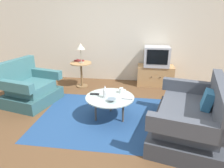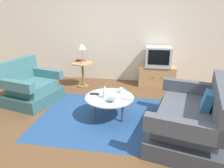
# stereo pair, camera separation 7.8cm
# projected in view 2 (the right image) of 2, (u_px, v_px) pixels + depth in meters

# --- Properties ---
(ground_plane) EXTENTS (16.00, 16.00, 0.00)m
(ground_plane) POSITION_uv_depth(u_px,v_px,m) (100.00, 122.00, 3.42)
(ground_plane) COLOR brown
(back_wall) EXTENTS (9.00, 0.12, 2.70)m
(back_wall) POSITION_uv_depth(u_px,v_px,m) (119.00, 29.00, 5.11)
(back_wall) COLOR beige
(back_wall) RESTS_ON ground
(area_rug) EXTENTS (2.48, 1.86, 0.00)m
(area_rug) POSITION_uv_depth(u_px,v_px,m) (110.00, 118.00, 3.55)
(area_rug) COLOR navy
(area_rug) RESTS_ON ground
(armchair) EXTENTS (1.04, 1.14, 0.87)m
(armchair) POSITION_uv_depth(u_px,v_px,m) (31.00, 88.00, 4.10)
(armchair) COLOR #325C60
(armchair) RESTS_ON ground
(couch) EXTENTS (1.27, 1.76, 0.87)m
(couch) POSITION_uv_depth(u_px,v_px,m) (190.00, 119.00, 2.95)
(couch) COLOR #3E424B
(couch) RESTS_ON ground
(coffee_table) EXTENTS (0.84, 0.84, 0.41)m
(coffee_table) POSITION_uv_depth(u_px,v_px,m) (109.00, 98.00, 3.43)
(coffee_table) COLOR #B2C6C1
(coffee_table) RESTS_ON ground
(side_table) EXTENTS (0.51, 0.51, 0.61)m
(side_table) POSITION_uv_depth(u_px,v_px,m) (83.00, 69.00, 4.89)
(side_table) COLOR tan
(side_table) RESTS_ON ground
(tv_stand) EXTENTS (0.88, 0.47, 0.50)m
(tv_stand) POSITION_uv_depth(u_px,v_px,m) (157.00, 76.00, 5.03)
(tv_stand) COLOR tan
(tv_stand) RESTS_ON ground
(television) EXTENTS (0.61, 0.46, 0.48)m
(television) POSITION_uv_depth(u_px,v_px,m) (158.00, 57.00, 4.85)
(television) COLOR #B7B7BC
(television) RESTS_ON tv_stand
(table_lamp) EXTENTS (0.20, 0.20, 0.47)m
(table_lamp) POSITION_uv_depth(u_px,v_px,m) (82.00, 47.00, 4.67)
(table_lamp) COLOR #9E937A
(table_lamp) RESTS_ON side_table
(vase) EXTENTS (0.07, 0.07, 0.22)m
(vase) POSITION_uv_depth(u_px,v_px,m) (105.00, 92.00, 3.34)
(vase) COLOR white
(vase) RESTS_ON coffee_table
(mug) EXTENTS (0.12, 0.08, 0.09)m
(mug) POSITION_uv_depth(u_px,v_px,m) (121.00, 91.00, 3.56)
(mug) COLOR white
(mug) RESTS_ON coffee_table
(bowl) EXTENTS (0.15, 0.15, 0.05)m
(bowl) POSITION_uv_depth(u_px,v_px,m) (111.00, 100.00, 3.23)
(bowl) COLOR slate
(bowl) RESTS_ON coffee_table
(tv_remote_dark) EXTENTS (0.16, 0.06, 0.02)m
(tv_remote_dark) POSITION_uv_depth(u_px,v_px,m) (95.00, 94.00, 3.51)
(tv_remote_dark) COLOR black
(tv_remote_dark) RESTS_ON coffee_table
(tv_remote_silver) EXTENTS (0.18, 0.06, 0.02)m
(tv_remote_silver) POSITION_uv_depth(u_px,v_px,m) (127.00, 99.00, 3.31)
(tv_remote_silver) COLOR #B2B2B7
(tv_remote_silver) RESTS_ON coffee_table
(book) EXTENTS (0.24, 0.20, 0.03)m
(book) POSITION_uv_depth(u_px,v_px,m) (81.00, 60.00, 4.95)
(book) COLOR maroon
(book) RESTS_ON side_table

